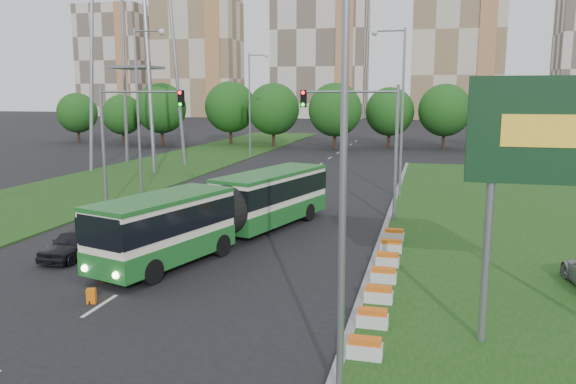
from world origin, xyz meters
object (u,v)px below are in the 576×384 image
(articulated_bus, at_px, (226,209))
(pedestrian, at_px, (103,260))
(car_left_near, at_px, (74,243))
(car_left_far, at_px, (178,196))
(traffic_mast_median, at_px, (368,131))
(traffic_mast_left, at_px, (125,128))
(shopping_trolley, at_px, (91,296))

(articulated_bus, relative_size, pedestrian, 9.04)
(car_left_near, distance_m, car_left_far, 12.39)
(car_left_far, height_order, pedestrian, pedestrian)
(traffic_mast_median, bearing_deg, pedestrian, -123.66)
(traffic_mast_median, distance_m, car_left_far, 13.84)
(car_left_far, bearing_deg, traffic_mast_left, -141.55)
(traffic_mast_left, distance_m, shopping_trolley, 17.14)
(pedestrian, bearing_deg, traffic_mast_left, 25.40)
(car_left_near, bearing_deg, shopping_trolley, -49.82)
(car_left_near, bearing_deg, articulated_bus, 36.95)
(shopping_trolley, bearing_deg, car_left_near, 109.84)
(traffic_mast_median, bearing_deg, shopping_trolley, -117.45)
(traffic_mast_left, relative_size, car_left_near, 2.03)
(shopping_trolley, bearing_deg, pedestrian, 91.58)
(traffic_mast_left, xyz_separation_m, articulated_bus, (8.69, -5.54, -3.67))
(traffic_mast_median, relative_size, traffic_mast_left, 1.00)
(car_left_near, bearing_deg, pedestrian, -39.87)
(articulated_bus, distance_m, shopping_trolley, 9.56)
(traffic_mast_left, relative_size, shopping_trolley, 14.93)
(car_left_far, height_order, shopping_trolley, car_left_far)
(car_left_far, distance_m, shopping_trolley, 17.96)
(articulated_bus, height_order, car_left_far, articulated_bus)
(traffic_mast_left, height_order, car_left_near, traffic_mast_left)
(traffic_mast_median, height_order, traffic_mast_left, same)
(articulated_bus, xyz_separation_m, car_left_near, (-5.87, -4.34, -1.01))
(traffic_mast_median, height_order, car_left_far, traffic_mast_median)
(articulated_bus, relative_size, car_left_near, 4.24)
(car_left_near, relative_size, car_left_far, 1.01)
(car_left_near, bearing_deg, car_left_far, 93.19)
(articulated_bus, height_order, car_left_near, articulated_bus)
(traffic_mast_left, distance_m, car_left_far, 5.78)
(shopping_trolley, bearing_deg, car_left_far, 85.31)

